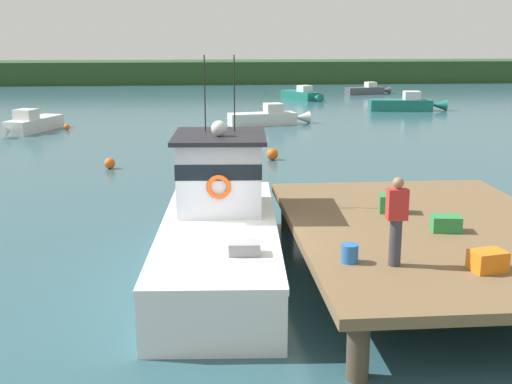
# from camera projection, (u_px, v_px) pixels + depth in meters

# --- Properties ---
(ground_plane) EXTENTS (200.00, 200.00, 0.00)m
(ground_plane) POSITION_uv_depth(u_px,v_px,m) (211.00, 286.00, 14.05)
(ground_plane) COLOR #2D5660
(dock) EXTENTS (6.00, 9.00, 1.20)m
(dock) POSITION_uv_depth(u_px,v_px,m) (432.00, 233.00, 14.20)
(dock) COLOR #4C3D2D
(dock) RESTS_ON ground
(main_fishing_boat) EXTENTS (3.03, 9.89, 4.80)m
(main_fishing_boat) POSITION_uv_depth(u_px,v_px,m) (220.00, 224.00, 15.09)
(main_fishing_boat) COLOR white
(main_fishing_boat) RESTS_ON ground
(crate_stack_mid_dock) EXTENTS (0.68, 0.55, 0.41)m
(crate_stack_mid_dock) POSITION_uv_depth(u_px,v_px,m) (392.00, 204.00, 15.31)
(crate_stack_mid_dock) COLOR #2D8442
(crate_stack_mid_dock) RESTS_ON dock
(crate_single_far) EXTENTS (0.68, 0.56, 0.36)m
(crate_single_far) POSITION_uv_depth(u_px,v_px,m) (488.00, 261.00, 11.51)
(crate_single_far) COLOR orange
(crate_single_far) RESTS_ON dock
(crate_stack_near_edge) EXTENTS (0.66, 0.52, 0.33)m
(crate_stack_near_edge) POSITION_uv_depth(u_px,v_px,m) (446.00, 223.00, 13.84)
(crate_stack_near_edge) COLOR #2D8442
(crate_stack_near_edge) RESTS_ON dock
(bait_bucket) EXTENTS (0.32, 0.32, 0.34)m
(bait_bucket) POSITION_uv_depth(u_px,v_px,m) (349.00, 253.00, 11.94)
(bait_bucket) COLOR #2866B2
(bait_bucket) RESTS_ON dock
(deckhand_by_the_boat) EXTENTS (0.36, 0.22, 1.63)m
(deckhand_by_the_boat) POSITION_uv_depth(u_px,v_px,m) (396.00, 220.00, 11.62)
(deckhand_by_the_boat) COLOR #383842
(deckhand_by_the_boat) RESTS_ON dock
(moored_boat_mid_harbor) EXTENTS (5.08, 2.01, 1.27)m
(moored_boat_mid_harbor) POSITION_uv_depth(u_px,v_px,m) (268.00, 117.00, 39.13)
(moored_boat_mid_harbor) COLOR silver
(moored_boat_mid_harbor) RESTS_ON ground
(moored_boat_near_channel) EXTENTS (5.49, 1.86, 1.38)m
(moored_boat_near_channel) POSITION_uv_depth(u_px,v_px,m) (406.00, 104.00, 46.40)
(moored_boat_near_channel) COLOR #196B5B
(moored_boat_near_channel) RESTS_ON ground
(moored_boat_far_right) EXTENTS (3.02, 4.63, 1.20)m
(moored_boat_far_right) POSITION_uv_depth(u_px,v_px,m) (302.00, 95.00, 54.19)
(moored_boat_far_right) COLOR #196B5B
(moored_boat_far_right) RESTS_ON ground
(moored_boat_outer_mooring) EXTENTS (2.70, 5.14, 1.30)m
(moored_boat_outer_mooring) POSITION_uv_depth(u_px,v_px,m) (31.00, 124.00, 36.22)
(moored_boat_outer_mooring) COLOR silver
(moored_boat_outer_mooring) RESTS_ON ground
(moored_boat_off_the_point) EXTENTS (4.38, 1.88, 1.10)m
(moored_boat_off_the_point) POSITION_uv_depth(u_px,v_px,m) (368.00, 90.00, 59.31)
(moored_boat_off_the_point) COLOR #4C4C51
(moored_boat_off_the_point) RESTS_ON ground
(mooring_buoy_spare_mooring) EXTENTS (0.44, 0.44, 0.44)m
(mooring_buoy_spare_mooring) POSITION_uv_depth(u_px,v_px,m) (110.00, 163.00, 26.31)
(mooring_buoy_spare_mooring) COLOR #EA5B19
(mooring_buoy_spare_mooring) RESTS_ON ground
(mooring_buoy_inshore) EXTENTS (0.34, 0.34, 0.34)m
(mooring_buoy_inshore) POSITION_uv_depth(u_px,v_px,m) (67.00, 127.00, 37.04)
(mooring_buoy_inshore) COLOR #EA5B19
(mooring_buoy_inshore) RESTS_ON ground
(mooring_buoy_channel_marker) EXTENTS (0.51, 0.51, 0.51)m
(mooring_buoy_channel_marker) POSITION_uv_depth(u_px,v_px,m) (272.00, 154.00, 28.15)
(mooring_buoy_channel_marker) COLOR #EA5B19
(mooring_buoy_channel_marker) RESTS_ON ground
(far_shoreline) EXTENTS (120.00, 8.00, 2.40)m
(far_shoreline) POSITION_uv_depth(u_px,v_px,m) (200.00, 72.00, 73.82)
(far_shoreline) COLOR #284723
(far_shoreline) RESTS_ON ground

